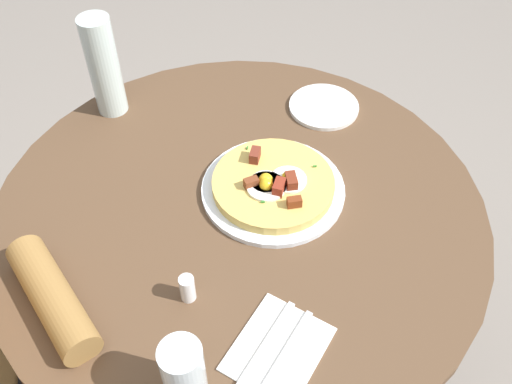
# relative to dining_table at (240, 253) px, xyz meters

# --- Properties ---
(ground_plane) EXTENTS (6.00, 6.00, 0.00)m
(ground_plane) POSITION_rel_dining_table_xyz_m (0.00, 0.00, -0.55)
(ground_plane) COLOR gray
(dining_table) EXTENTS (1.03, 1.03, 0.71)m
(dining_table) POSITION_rel_dining_table_xyz_m (0.00, 0.00, 0.00)
(dining_table) COLOR brown
(dining_table) RESTS_ON ground_plane
(pizza_plate) EXTENTS (0.30, 0.30, 0.01)m
(pizza_plate) POSITION_rel_dining_table_xyz_m (-0.02, 0.08, 0.17)
(pizza_plate) COLOR white
(pizza_plate) RESTS_ON dining_table
(breakfast_pizza) EXTENTS (0.26, 0.26, 0.05)m
(breakfast_pizza) POSITION_rel_dining_table_xyz_m (-0.02, 0.08, 0.19)
(breakfast_pizza) COLOR #D6B459
(breakfast_pizza) RESTS_ON pizza_plate
(bread_plate) EXTENTS (0.17, 0.17, 0.01)m
(bread_plate) POSITION_rel_dining_table_xyz_m (-0.26, 0.27, 0.17)
(bread_plate) COLOR white
(bread_plate) RESTS_ON dining_table
(napkin) EXTENTS (0.22, 0.22, 0.00)m
(napkin) POSITION_rel_dining_table_xyz_m (0.33, -0.00, 0.17)
(napkin) COLOR white
(napkin) RESTS_ON dining_table
(fork) EXTENTS (0.14, 0.13, 0.00)m
(fork) POSITION_rel_dining_table_xyz_m (0.34, 0.01, 0.17)
(fork) COLOR silver
(fork) RESTS_ON napkin
(knife) EXTENTS (0.14, 0.13, 0.00)m
(knife) POSITION_rel_dining_table_xyz_m (0.32, -0.02, 0.17)
(knife) COLOR silver
(knife) RESTS_ON napkin
(water_glass) EXTENTS (0.07, 0.07, 0.13)m
(water_glass) POSITION_rel_dining_table_xyz_m (0.37, -0.16, 0.24)
(water_glass) COLOR silver
(water_glass) RESTS_ON dining_table
(water_bottle) EXTENTS (0.07, 0.07, 0.25)m
(water_bottle) POSITION_rel_dining_table_xyz_m (-0.38, -0.23, 0.29)
(water_bottle) COLOR silver
(water_bottle) RESTS_ON dining_table
(salt_shaker) EXTENTS (0.03, 0.03, 0.06)m
(salt_shaker) POSITION_rel_dining_table_xyz_m (0.19, -0.13, 0.20)
(salt_shaker) COLOR white
(salt_shaker) RESTS_ON dining_table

